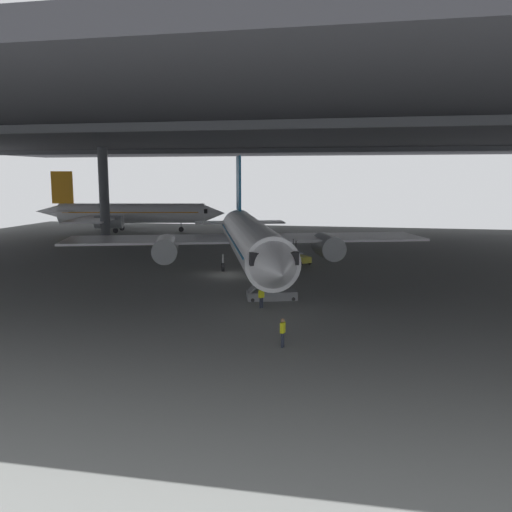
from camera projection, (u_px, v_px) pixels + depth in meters
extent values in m
plane|color=slate|center=(232.00, 275.00, 54.30)|extent=(110.00, 110.00, 0.00)
cylinder|color=#4C4F54|center=(104.00, 195.00, 81.17)|extent=(1.48, 1.48, 14.14)
cube|color=#38383D|center=(259.00, 136.00, 65.46)|extent=(121.00, 99.00, 1.20)
cube|color=#4C4F54|center=(197.00, 126.00, 41.61)|extent=(115.50, 0.50, 0.70)
cube|color=#4C4F54|center=(280.00, 150.00, 81.60)|extent=(115.50, 0.50, 0.70)
cylinder|color=white|center=(251.00, 240.00, 53.07)|extent=(13.24, 30.14, 4.07)
cone|color=white|center=(277.00, 269.00, 36.34)|extent=(5.31, 5.88, 3.99)
cube|color=black|center=(272.00, 256.00, 38.80)|extent=(4.17, 3.78, 0.90)
cone|color=white|center=(237.00, 221.00, 69.73)|extent=(5.30, 7.27, 3.46)
cube|color=#1972B2|center=(239.00, 183.00, 66.47)|extent=(1.60, 4.30, 6.67)
cube|color=white|center=(263.00, 222.00, 66.40)|extent=(5.96, 4.77, 0.16)
cube|color=white|center=(216.00, 223.00, 65.76)|extent=(5.96, 4.77, 0.16)
cube|color=white|center=(341.00, 237.00, 59.15)|extent=(18.49, 12.30, 0.24)
cylinder|color=#9EA3A8|center=(328.00, 246.00, 56.85)|extent=(4.04, 5.82, 2.53)
cube|color=white|center=(147.00, 240.00, 56.77)|extent=(18.49, 12.30, 0.24)
cylinder|color=#9EA3A8|center=(165.00, 249.00, 54.93)|extent=(4.04, 5.82, 2.53)
cube|color=#1972B2|center=(251.00, 237.00, 53.02)|extent=(12.64, 28.06, 0.16)
cylinder|color=#9EA3A8|center=(264.00, 284.00, 43.41)|extent=(0.20, 0.20, 1.15)
cylinder|color=black|center=(264.00, 294.00, 43.53)|extent=(0.56, 0.95, 0.90)
cylinder|color=#9EA3A8|center=(273.00, 259.00, 56.63)|extent=(0.20, 0.20, 1.15)
cylinder|color=black|center=(273.00, 266.00, 56.75)|extent=(0.56, 0.95, 0.90)
cylinder|color=#9EA3A8|center=(223.00, 260.00, 56.03)|extent=(0.20, 0.20, 1.15)
cylinder|color=black|center=(223.00, 267.00, 56.15)|extent=(0.56, 0.95, 0.90)
cube|color=slate|center=(272.00, 295.00, 43.43)|extent=(4.28, 2.66, 0.70)
cube|color=slate|center=(272.00, 272.00, 43.15)|extent=(3.95, 2.39, 3.23)
cube|color=slate|center=(295.00, 252.00, 43.12)|extent=(1.45, 1.58, 0.12)
cylinder|color=black|center=(293.00, 245.00, 43.64)|extent=(0.06, 0.06, 1.00)
cylinder|color=black|center=(296.00, 247.00, 42.46)|extent=(0.06, 0.06, 1.00)
cylinder|color=black|center=(290.00, 295.00, 44.33)|extent=(0.32, 0.21, 0.30)
cylinder|color=black|center=(293.00, 299.00, 42.96)|extent=(0.32, 0.21, 0.30)
cylinder|color=black|center=(251.00, 296.00, 43.96)|extent=(0.32, 0.21, 0.30)
cylinder|color=black|center=(253.00, 300.00, 42.59)|extent=(0.32, 0.21, 0.30)
cylinder|color=#232838|center=(282.00, 340.00, 31.19)|extent=(0.14, 0.14, 0.87)
cylinder|color=#232838|center=(283.00, 340.00, 31.36)|extent=(0.14, 0.14, 0.87)
cube|color=yellow|center=(283.00, 328.00, 31.17)|extent=(0.30, 0.40, 0.61)
cylinder|color=yellow|center=(281.00, 328.00, 30.96)|extent=(0.09, 0.09, 0.58)
cylinder|color=yellow|center=(284.00, 326.00, 31.37)|extent=(0.09, 0.09, 0.58)
sphere|color=#8C6647|center=(283.00, 320.00, 31.10)|extent=(0.23, 0.23, 0.23)
cylinder|color=#232838|center=(262.00, 303.00, 40.66)|extent=(0.14, 0.14, 0.80)
cylinder|color=#232838|center=(260.00, 303.00, 40.56)|extent=(0.14, 0.14, 0.80)
cube|color=yellow|center=(261.00, 294.00, 40.51)|extent=(0.41, 0.41, 0.57)
cylinder|color=yellow|center=(264.00, 293.00, 40.63)|extent=(0.09, 0.09, 0.54)
cylinder|color=yellow|center=(259.00, 294.00, 40.37)|extent=(0.09, 0.09, 0.54)
sphere|color=tan|center=(261.00, 289.00, 40.45)|extent=(0.22, 0.22, 0.22)
cylinder|color=white|center=(132.00, 213.00, 95.71)|extent=(25.97, 8.59, 3.46)
cone|color=white|center=(213.00, 213.00, 95.77)|extent=(4.75, 4.16, 3.39)
cube|color=black|center=(201.00, 211.00, 95.70)|extent=(2.97, 3.37, 0.76)
cone|color=white|center=(51.00, 211.00, 95.61)|extent=(6.02, 4.00, 2.94)
cube|color=orange|center=(62.00, 187.00, 95.00)|extent=(3.75, 1.00, 5.66)
cube|color=white|center=(73.00, 209.00, 97.99)|extent=(3.66, 4.89, 0.16)
cube|color=white|center=(64.00, 211.00, 93.20)|extent=(3.66, 4.89, 0.16)
cube|color=white|center=(121.00, 212.00, 104.62)|extent=(9.08, 15.45, 0.24)
cylinder|color=#9EA3A8|center=(129.00, 216.00, 103.00)|extent=(4.84, 3.01, 2.15)
cube|color=white|center=(94.00, 219.00, 86.88)|extent=(9.08, 15.45, 0.24)
cylinder|color=#9EA3A8|center=(109.00, 222.00, 88.69)|extent=(4.84, 3.01, 2.15)
cube|color=orange|center=(132.00, 212.00, 95.68)|extent=(24.13, 8.28, 0.16)
cylinder|color=#9EA3A8|center=(181.00, 225.00, 96.05)|extent=(0.20, 0.20, 1.15)
cylinder|color=black|center=(181.00, 229.00, 96.17)|extent=(0.94, 0.48, 0.90)
cylinder|color=#9EA3A8|center=(122.00, 224.00, 98.32)|extent=(0.20, 0.20, 1.15)
cylinder|color=black|center=(122.00, 228.00, 98.44)|extent=(0.94, 0.48, 0.90)
cylinder|color=#9EA3A8|center=(115.00, 226.00, 93.71)|extent=(0.20, 0.20, 1.15)
cylinder|color=black|center=(116.00, 231.00, 93.82)|extent=(0.94, 0.48, 0.90)
cube|color=yellow|center=(302.00, 259.00, 61.02)|extent=(2.28, 2.48, 0.70)
cylinder|color=black|center=(310.00, 263.00, 60.59)|extent=(0.41, 0.46, 0.44)
cylinder|color=black|center=(302.00, 263.00, 60.12)|extent=(0.41, 0.46, 0.44)
cylinder|color=black|center=(303.00, 261.00, 62.02)|extent=(0.41, 0.46, 0.44)
cylinder|color=black|center=(294.00, 261.00, 61.55)|extent=(0.41, 0.46, 0.44)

